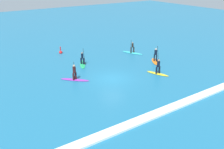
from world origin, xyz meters
name	(u,v)px	position (x,y,z in m)	size (l,w,h in m)	color
ground_plane	(112,79)	(0.00, 0.00, 0.00)	(120.00, 120.00, 0.00)	#1E6B93
surfer_on_purple_board	(75,76)	(-3.61, 1.96, 0.50)	(2.73, 2.70, 2.00)	purple
surfer_on_green_board	(83,62)	(-0.62, 5.86, 0.36)	(1.97, 3.14, 2.22)	#23B266
surfer_on_orange_board	(155,58)	(7.86, 1.43, 0.48)	(2.14, 2.72, 2.23)	orange
surfer_on_teal_board	(132,51)	(7.68, 6.08, 0.31)	(2.05, 3.29, 2.01)	#33C6CC
surfer_on_yellow_board	(158,70)	(5.17, -1.86, 0.51)	(1.55, 2.75, 1.80)	yellow
marker_buoy	(61,52)	(-1.07, 11.91, 0.17)	(0.49, 0.49, 1.11)	red
wave_crest	(166,110)	(0.00, -8.27, 0.09)	(20.99, 0.90, 0.18)	white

